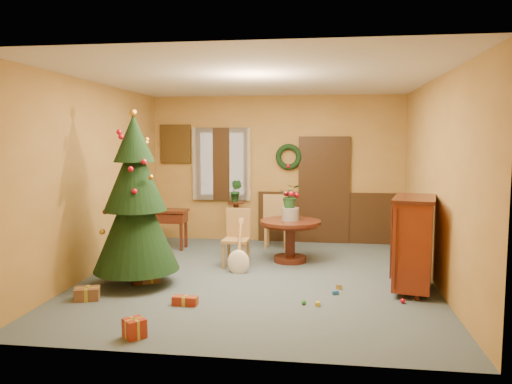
% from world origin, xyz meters
% --- Properties ---
extents(room_envelope, '(5.50, 5.50, 5.50)m').
position_xyz_m(room_envelope, '(0.21, 2.70, 1.12)').
color(room_envelope, '#3B4A56').
rests_on(room_envelope, ground).
extents(dining_table, '(1.02, 1.02, 0.70)m').
position_xyz_m(dining_table, '(0.40, 1.04, 0.49)').
color(dining_table, black).
rests_on(dining_table, floor).
extents(urn, '(0.29, 0.29, 0.21)m').
position_xyz_m(urn, '(0.40, 1.04, 0.81)').
color(urn, slate).
rests_on(urn, dining_table).
extents(centerpiece_plant, '(0.35, 0.30, 0.39)m').
position_xyz_m(centerpiece_plant, '(0.40, 1.04, 1.11)').
color(centerpiece_plant, '#1E4C23').
rests_on(centerpiece_plant, urn).
extents(chair_near, '(0.42, 0.42, 0.93)m').
position_xyz_m(chair_near, '(-0.43, 0.65, 0.50)').
color(chair_near, olive).
rests_on(chair_near, floor).
extents(chair_far, '(0.45, 0.45, 1.03)m').
position_xyz_m(chair_far, '(0.07, 2.04, 0.55)').
color(chair_far, olive).
rests_on(chair_far, floor).
extents(guitar, '(0.36, 0.53, 0.79)m').
position_xyz_m(guitar, '(-0.33, 0.23, 0.40)').
color(guitar, '#F9E8D0').
rests_on(guitar, floor).
extents(plant_stand, '(0.32, 0.32, 0.83)m').
position_xyz_m(plant_stand, '(-0.75, 2.35, 0.52)').
color(plant_stand, black).
rests_on(plant_stand, floor).
extents(stand_plant, '(0.29, 0.26, 0.43)m').
position_xyz_m(stand_plant, '(-0.75, 2.35, 1.05)').
color(stand_plant, '#19471E').
rests_on(stand_plant, plant_stand).
extents(christmas_tree, '(1.19, 1.19, 2.45)m').
position_xyz_m(christmas_tree, '(-1.64, -0.58, 1.16)').
color(christmas_tree, '#382111').
rests_on(christmas_tree, floor).
extents(writing_desk, '(0.84, 0.42, 0.74)m').
position_xyz_m(writing_desk, '(-1.99, 1.75, 0.56)').
color(writing_desk, black).
rests_on(writing_desk, floor).
extents(sideboard, '(0.73, 1.09, 1.28)m').
position_xyz_m(sideboard, '(2.15, -0.35, 0.68)').
color(sideboard, '#541A09').
rests_on(sideboard, floor).
extents(gift_a, '(0.35, 0.30, 0.16)m').
position_xyz_m(gift_a, '(-2.03, -1.31, 0.08)').
color(gift_a, brown).
rests_on(gift_a, floor).
extents(gift_b, '(0.28, 0.28, 0.20)m').
position_xyz_m(gift_b, '(-0.97, -2.40, 0.10)').
color(gift_b, maroon).
rests_on(gift_b, floor).
extents(gift_c, '(0.32, 0.29, 0.14)m').
position_xyz_m(gift_c, '(-1.50, -0.45, 0.07)').
color(gift_c, brown).
rests_on(gift_c, floor).
extents(gift_d, '(0.32, 0.15, 0.11)m').
position_xyz_m(gift_d, '(-0.73, -1.34, 0.05)').
color(gift_d, maroon).
rests_on(gift_d, floor).
extents(toy_a, '(0.09, 0.07, 0.05)m').
position_xyz_m(toy_a, '(1.12, -0.67, 0.03)').
color(toy_a, '#255FA2').
rests_on(toy_a, floor).
extents(toy_b, '(0.06, 0.06, 0.06)m').
position_xyz_m(toy_b, '(0.72, -1.13, 0.03)').
color(toy_b, '#23802D').
rests_on(toy_b, floor).
extents(toy_c, '(0.06, 0.09, 0.05)m').
position_xyz_m(toy_c, '(0.90, -1.15, 0.03)').
color(toy_c, gold).
rests_on(toy_c, floor).
extents(toy_d, '(0.06, 0.06, 0.06)m').
position_xyz_m(toy_d, '(1.95, -0.91, 0.03)').
color(toy_d, red).
rests_on(toy_d, floor).
extents(toy_e, '(0.09, 0.06, 0.05)m').
position_xyz_m(toy_e, '(1.17, -0.42, 0.03)').
color(toy_e, gold).
rests_on(toy_e, floor).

